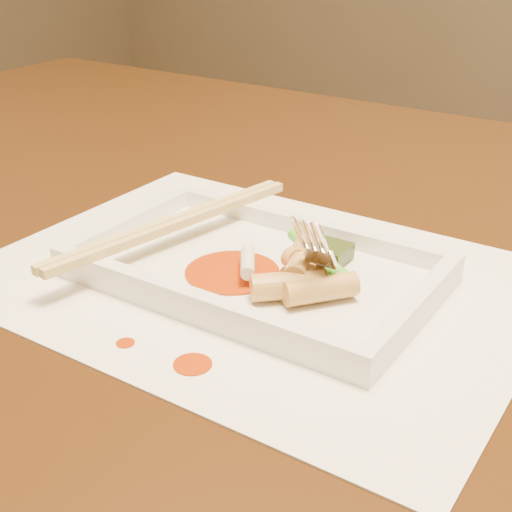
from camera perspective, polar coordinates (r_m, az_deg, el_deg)
The scene contains 23 objects.
table at distance 0.68m, azimuth -0.87°, elevation -4.93°, with size 1.40×0.90×0.75m.
placemat at distance 0.53m, azimuth 0.00°, elevation -1.81°, with size 0.40×0.30×0.00m, color white.
sauce_splatter_a at distance 0.44m, azimuth -5.09°, elevation -8.62°, with size 0.02×0.02×0.00m, color #A93104.
sauce_splatter_b at distance 0.46m, azimuth -10.41°, elevation -6.86°, with size 0.01×0.01×0.00m, color #A93104.
plate_base at distance 0.53m, azimuth 0.00°, elevation -1.36°, with size 0.26×0.16×0.01m, color white.
plate_rim_far at distance 0.58m, azimuth 4.02°, elevation 2.42°, with size 0.26×0.01×0.01m, color white.
plate_rim_near at distance 0.47m, azimuth -4.97°, elevation -3.64°, with size 0.26×0.01×0.01m, color white.
plate_rim_left at distance 0.60m, azimuth -10.03°, elevation 2.64°, with size 0.01×0.14×0.01m, color white.
plate_rim_right at distance 0.48m, azimuth 12.60°, elevation -3.96°, with size 0.01×0.14×0.01m, color white.
veg_piece at distance 0.54m, azimuth 5.45°, elevation 0.42°, with size 0.04×0.03×0.01m, color black.
scallion_white at distance 0.51m, azimuth -0.68°, elevation -0.43°, with size 0.01×0.01×0.04m, color #EAEACC.
scallion_green at distance 0.52m, azimuth 5.10°, elevation -0.02°, with size 0.01×0.01×0.09m, color green.
chopstick_a at distance 0.56m, azimuth -6.97°, elevation 2.70°, with size 0.01×0.24×0.01m, color tan.
chopstick_b at distance 0.56m, azimuth -6.34°, elevation 2.53°, with size 0.01×0.24×0.01m, color tan.
fork at distance 0.48m, azimuth 8.21°, elevation 5.62°, with size 0.09×0.10×0.14m, color silver, non-canonical shape.
sauce_blob_0 at distance 0.52m, azimuth -1.91°, elevation -1.29°, with size 0.07×0.07×0.00m, color #A93104.
rice_cake_0 at distance 0.51m, azimuth 3.79°, elevation -0.98°, with size 0.02×0.02×0.04m, color tan.
rice_cake_1 at distance 0.48m, azimuth 5.19°, elevation -2.64°, with size 0.02×0.02×0.05m, color tan.
rice_cake_2 at distance 0.50m, azimuth 3.54°, elevation -0.70°, with size 0.02×0.02×0.04m, color tan.
rice_cake_3 at distance 0.48m, azimuth 2.54°, elevation -2.38°, with size 0.02×0.02×0.05m, color tan.
rice_cake_4 at distance 0.50m, azimuth 4.06°, elevation -1.43°, with size 0.02×0.02×0.05m, color tan.
rice_cake_5 at distance 0.52m, azimuth 4.10°, elevation 0.73°, with size 0.02×0.02×0.05m, color tan.
rice_cake_6 at distance 0.50m, azimuth 4.16°, elevation -1.17°, with size 0.02×0.02×0.04m, color tan.
Camera 1 is at (0.33, -0.48, 1.00)m, focal length 50.00 mm.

